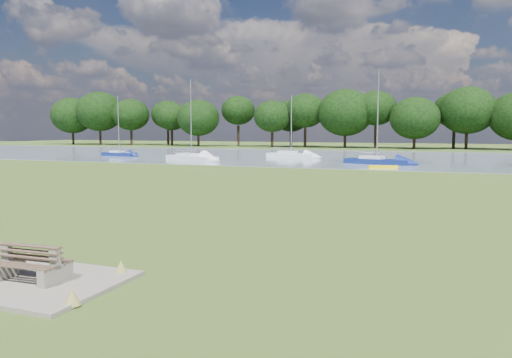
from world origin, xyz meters
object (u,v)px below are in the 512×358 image
(sailboat_0, at_px, (191,156))
(sailboat_4, at_px, (119,153))
(kayak, at_px, (383,167))
(sailboat_3, at_px, (291,154))
(bench_pair, at_px, (31,264))
(sailboat_2, at_px, (376,159))

(sailboat_0, height_order, sailboat_4, sailboat_0)
(kayak, bearing_deg, sailboat_4, 147.35)
(sailboat_3, height_order, sailboat_4, sailboat_4)
(sailboat_0, bearing_deg, kayak, 11.95)
(bench_pair, height_order, kayak, bench_pair)
(sailboat_2, bearing_deg, sailboat_3, 159.66)
(sailboat_4, bearing_deg, sailboat_0, -10.74)
(sailboat_0, bearing_deg, sailboat_4, -173.88)
(sailboat_2, relative_size, sailboat_3, 1.24)
(bench_pair, height_order, sailboat_2, sailboat_2)
(bench_pair, xyz_separation_m, kayak, (3.60, 38.00, -0.29))
(kayak, distance_m, sailboat_3, 18.72)
(kayak, height_order, sailboat_4, sailboat_4)
(kayak, bearing_deg, bench_pair, -114.29)
(sailboat_2, bearing_deg, sailboat_4, -171.71)
(bench_pair, height_order, sailboat_4, sailboat_4)
(bench_pair, distance_m, sailboat_3, 52.31)
(sailboat_3, bearing_deg, sailboat_2, -21.61)
(bench_pair, relative_size, kayak, 0.65)
(sailboat_0, bearing_deg, sailboat_3, 66.82)
(bench_pair, distance_m, sailboat_4, 56.59)
(sailboat_0, xyz_separation_m, sailboat_4, (-13.12, 4.11, -0.01))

